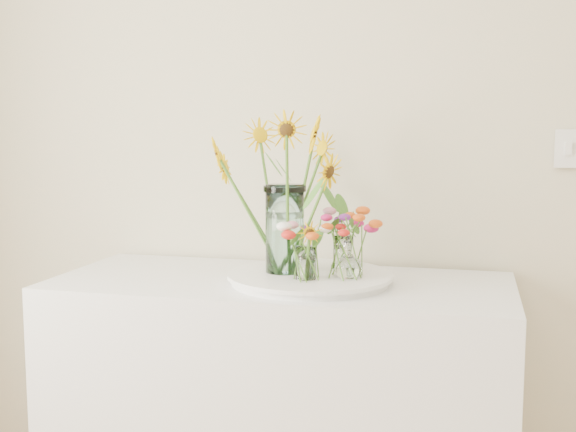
# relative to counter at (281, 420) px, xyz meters

# --- Properties ---
(counter) EXTENTS (1.40, 0.60, 0.90)m
(counter) POSITION_rel_counter_xyz_m (0.00, 0.00, 0.00)
(counter) COLOR white
(counter) RESTS_ON ground_plane
(tray) EXTENTS (0.47, 0.47, 0.02)m
(tray) POSITION_rel_counter_xyz_m (0.10, -0.02, 0.46)
(tray) COLOR white
(tray) RESTS_ON counter
(mason_jar) EXTENTS (0.13, 0.13, 0.27)m
(mason_jar) POSITION_rel_counter_xyz_m (0.02, -0.02, 0.61)
(mason_jar) COLOR #ABDCD8
(mason_jar) RESTS_ON tray
(sunflower_bouquet) EXTENTS (0.70, 0.70, 0.49)m
(sunflower_bouquet) POSITION_rel_counter_xyz_m (0.02, -0.02, 0.72)
(sunflower_bouquet) COLOR #EABA04
(sunflower_bouquet) RESTS_ON tray
(small_vase_a) EXTENTS (0.07, 0.07, 0.10)m
(small_vase_a) POSITION_rel_counter_xyz_m (0.10, -0.11, 0.53)
(small_vase_a) COLOR white
(small_vase_a) RESTS_ON tray
(wildflower_posy_a) EXTENTS (0.20, 0.20, 0.19)m
(wildflower_posy_a) POSITION_rel_counter_xyz_m (0.10, -0.11, 0.57)
(wildflower_posy_a) COLOR #DC5213
(wildflower_posy_a) RESTS_ON tray
(small_vase_b) EXTENTS (0.09, 0.09, 0.11)m
(small_vase_b) POSITION_rel_counter_xyz_m (0.22, -0.06, 0.53)
(small_vase_b) COLOR white
(small_vase_b) RESTS_ON tray
(wildflower_posy_b) EXTENTS (0.23, 0.23, 0.20)m
(wildflower_posy_b) POSITION_rel_counter_xyz_m (0.22, -0.06, 0.58)
(wildflower_posy_b) COLOR #DC5213
(wildflower_posy_b) RESTS_ON tray
(small_vase_c) EXTENTS (0.07, 0.07, 0.11)m
(small_vase_c) POSITION_rel_counter_xyz_m (0.18, 0.08, 0.53)
(small_vase_c) COLOR white
(small_vase_c) RESTS_ON tray
(wildflower_posy_c) EXTENTS (0.18, 0.18, 0.20)m
(wildflower_posy_c) POSITION_rel_counter_xyz_m (0.18, 0.08, 0.57)
(wildflower_posy_c) COLOR #DC5213
(wildflower_posy_c) RESTS_ON tray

